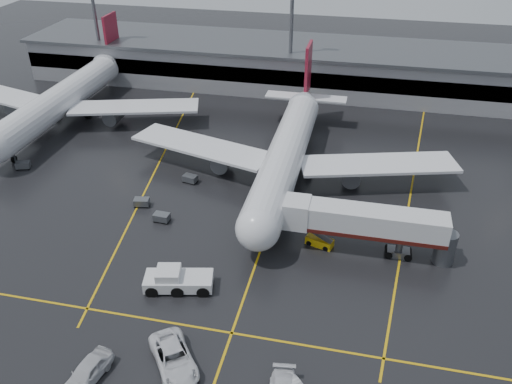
# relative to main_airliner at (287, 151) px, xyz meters

# --- Properties ---
(ground) EXTENTS (220.00, 220.00, 0.00)m
(ground) POSITION_rel_main_airliner_xyz_m (0.00, -9.70, -4.21)
(ground) COLOR black
(ground) RESTS_ON ground
(apron_line_centre) EXTENTS (0.25, 90.00, 0.02)m
(apron_line_centre) POSITION_rel_main_airliner_xyz_m (0.00, -9.70, -4.20)
(apron_line_centre) COLOR gold
(apron_line_centre) RESTS_ON ground
(apron_line_stop) EXTENTS (60.00, 0.25, 0.02)m
(apron_line_stop) POSITION_rel_main_airliner_xyz_m (0.00, -31.70, -4.20)
(apron_line_stop) COLOR gold
(apron_line_stop) RESTS_ON ground
(apron_line_left) EXTENTS (9.99, 69.35, 0.02)m
(apron_line_left) POSITION_rel_main_airliner_xyz_m (-20.00, 0.30, -4.20)
(apron_line_left) COLOR gold
(apron_line_left) RESTS_ON ground
(apron_line_right) EXTENTS (7.57, 69.64, 0.02)m
(apron_line_right) POSITION_rel_main_airliner_xyz_m (18.00, 0.30, -4.20)
(apron_line_right) COLOR gold
(apron_line_right) RESTS_ON ground
(terminal) EXTENTS (122.00, 19.00, 8.60)m
(terminal) POSITION_rel_main_airliner_xyz_m (0.00, 38.23, 0.11)
(terminal) COLOR gray
(terminal) RESTS_ON ground
(light_mast_left) EXTENTS (3.00, 1.20, 25.45)m
(light_mast_left) POSITION_rel_main_airliner_xyz_m (-45.00, 32.30, 10.27)
(light_mast_left) COLOR #595B60
(light_mast_left) RESTS_ON ground
(light_mast_mid) EXTENTS (3.00, 1.20, 25.45)m
(light_mast_mid) POSITION_rel_main_airliner_xyz_m (-5.00, 32.30, 10.27)
(light_mast_mid) COLOR #595B60
(light_mast_mid) RESTS_ON ground
(main_airliner) EXTENTS (48.80, 45.60, 14.10)m
(main_airliner) POSITION_rel_main_airliner_xyz_m (0.00, 0.00, 0.00)
(main_airliner) COLOR silver
(main_airliner) RESTS_ON ground
(second_airliner) EXTENTS (48.80, 45.60, 14.10)m
(second_airliner) POSITION_rel_main_airliner_xyz_m (-42.00, 12.00, 0.00)
(second_airliner) COLOR silver
(second_airliner) RESTS_ON ground
(jet_bridge) EXTENTS (19.90, 3.40, 6.05)m
(jet_bridge) POSITION_rel_main_airliner_xyz_m (11.87, -15.70, -0.28)
(jet_bridge) COLOR silver
(jet_bridge) RESTS_ON ground
(pushback_tractor) EXTENTS (7.78, 4.51, 2.62)m
(pushback_tractor) POSITION_rel_main_airliner_xyz_m (-7.45, -26.61, -3.17)
(pushback_tractor) COLOR silver
(pushback_tractor) RESTS_ON ground
(belt_loader) EXTENTS (3.55, 2.35, 2.08)m
(belt_loader) POSITION_rel_main_airliner_xyz_m (6.73, -15.63, -3.70)
(belt_loader) COLOR gold
(belt_loader) RESTS_ON ground
(service_van_a) EXTENTS (6.75, 7.53, 1.94)m
(service_van_a) POSITION_rel_main_airliner_xyz_m (-4.12, -36.64, -3.24)
(service_van_a) COLOR silver
(service_van_a) RESTS_ON ground
(service_van_d) EXTENTS (3.18, 5.86, 1.89)m
(service_van_d) POSITION_rel_main_airliner_xyz_m (-11.07, -39.80, -3.26)
(service_van_d) COLOR silver
(service_van_d) RESTS_ON ground
(baggage_cart_a) EXTENTS (2.07, 1.42, 1.12)m
(baggage_cart_a) POSITION_rel_main_airliner_xyz_m (-13.71, -14.99, -3.58)
(baggage_cart_a) COLOR #595B60
(baggage_cart_a) RESTS_ON ground
(baggage_cart_b) EXTENTS (2.20, 1.64, 1.12)m
(baggage_cart_b) POSITION_rel_main_airliner_xyz_m (-17.67, -12.17, -3.58)
(baggage_cart_b) COLOR #595B60
(baggage_cart_b) RESTS_ON ground
(baggage_cart_c) EXTENTS (2.23, 1.69, 1.12)m
(baggage_cart_c) POSITION_rel_main_airliner_xyz_m (-13.31, -4.75, -3.58)
(baggage_cart_c) COLOR #595B60
(baggage_cart_c) RESTS_ON ground
(baggage_cart_d) EXTENTS (2.08, 1.43, 1.12)m
(baggage_cart_d) POSITION_rel_main_airliner_xyz_m (-47.28, -0.60, -3.58)
(baggage_cart_d) COLOR #595B60
(baggage_cart_d) RESTS_ON ground
(baggage_cart_e) EXTENTS (2.31, 1.87, 1.12)m
(baggage_cart_e) POSITION_rel_main_airliner_xyz_m (-39.30, -6.35, -3.58)
(baggage_cart_e) COLOR #595B60
(baggage_cart_e) RESTS_ON ground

